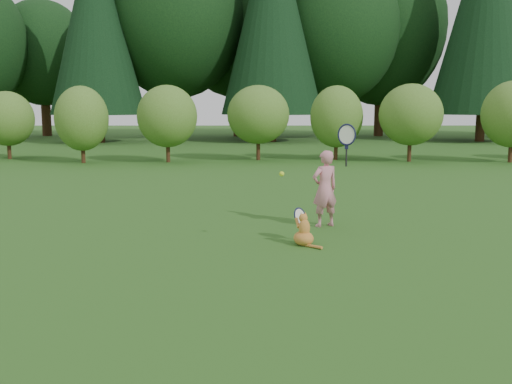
{
  "coord_description": "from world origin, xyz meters",
  "views": [
    {
      "loc": [
        0.17,
        -7.6,
        1.98
      ],
      "look_at": [
        0.2,
        0.8,
        0.7
      ],
      "focal_mm": 40.0,
      "sensor_mm": 36.0,
      "label": 1
    }
  ],
  "objects": [
    {
      "name": "shrub_row",
      "position": [
        0.0,
        13.0,
        1.4
      ],
      "size": [
        28.0,
        3.0,
        2.8
      ],
      "primitive_type": null,
      "color": "#456920",
      "rests_on": "ground"
    },
    {
      "name": "tennis_ball",
      "position": [
        0.56,
        0.34,
        1.03
      ],
      "size": [
        0.07,
        0.07,
        0.07
      ],
      "color": "#92C917",
      "rests_on": "ground"
    },
    {
      "name": "child",
      "position": [
        1.34,
        1.62,
        0.66
      ],
      "size": [
        0.73,
        0.46,
        1.89
      ],
      "rotation": [
        0.0,
        0.0,
        3.57
      ],
      "color": "pink",
      "rests_on": "ground"
    },
    {
      "name": "ground",
      "position": [
        0.0,
        0.0,
        0.0
      ],
      "size": [
        100.0,
        100.0,
        0.0
      ],
      "primitive_type": "plane",
      "color": "#255417",
      "rests_on": "ground"
    },
    {
      "name": "cat",
      "position": [
        0.88,
        0.36,
        0.24
      ],
      "size": [
        0.46,
        0.73,
        0.63
      ],
      "rotation": [
        0.0,
        0.0,
        0.38
      ],
      "color": "#BD6A24",
      "rests_on": "ground"
    }
  ]
}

